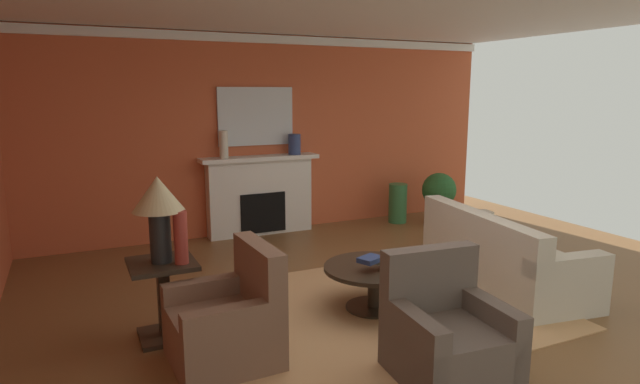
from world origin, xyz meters
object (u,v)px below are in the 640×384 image
at_px(vase_on_side_table, 181,237).
at_px(potted_plant, 439,193).
at_px(vase_mantel_left, 224,145).
at_px(armchair_facing_fireplace, 447,339).
at_px(coffee_table, 374,277).
at_px(side_table, 164,294).
at_px(mantel_mirror, 256,116).
at_px(fireplace, 260,197).
at_px(vase_mantel_right, 294,144).
at_px(sofa, 501,259).
at_px(vase_tall_corner, 398,203).
at_px(armchair_near_window, 228,325).
at_px(table_lamp, 158,202).

height_order(vase_on_side_table, potted_plant, vase_on_side_table).
bearing_deg(vase_mantel_left, potted_plant, -9.15).
relative_size(armchair_facing_fireplace, coffee_table, 0.95).
height_order(armchair_facing_fireplace, coffee_table, armchair_facing_fireplace).
distance_m(armchair_facing_fireplace, side_table, 2.43).
height_order(mantel_mirror, armchair_facing_fireplace, mantel_mirror).
distance_m(fireplace, vase_mantel_left, 1.00).
bearing_deg(armchair_facing_fireplace, vase_mantel_right, 81.86).
bearing_deg(vase_on_side_table, sofa, -2.66).
distance_m(vase_on_side_table, potted_plant, 5.30).
xyz_separation_m(side_table, vase_tall_corner, (4.21, 2.66, -0.08)).
bearing_deg(side_table, vase_tall_corner, 32.29).
bearing_deg(fireplace, mantel_mirror, 90.00).
distance_m(fireplace, side_table, 3.53).
relative_size(sofa, vase_mantel_right, 7.09).
bearing_deg(armchair_facing_fireplace, mantel_mirror, 88.83).
xyz_separation_m(vase_tall_corner, vase_on_side_table, (-4.06, -2.78, 0.61)).
height_order(coffee_table, vase_on_side_table, vase_on_side_table).
relative_size(vase_mantel_left, vase_mantel_right, 1.28).
distance_m(vase_mantel_right, potted_plant, 2.56).
xyz_separation_m(sofa, vase_tall_corner, (0.58, 2.94, 0.03)).
bearing_deg(vase_mantel_right, side_table, -130.31).
relative_size(armchair_near_window, armchair_facing_fireplace, 1.00).
xyz_separation_m(armchair_facing_fireplace, vase_mantel_right, (0.65, 4.51, 1.05)).
bearing_deg(mantel_mirror, potted_plant, -14.06).
xyz_separation_m(coffee_table, vase_on_side_table, (-1.84, 0.14, 0.59)).
relative_size(mantel_mirror, vase_mantel_right, 3.74).
bearing_deg(vase_mantel_left, fireplace, 5.14).
xyz_separation_m(sofa, armchair_facing_fireplace, (-1.81, -1.32, 0.01)).
xyz_separation_m(vase_mantel_left, potted_plant, (3.44, -0.55, -0.90)).
distance_m(sofa, coffee_table, 1.64).
distance_m(vase_tall_corner, vase_mantel_left, 3.05).
distance_m(fireplace, potted_plant, 2.95).
distance_m(fireplace, armchair_near_window, 3.93).
relative_size(sofa, coffee_table, 2.20).
bearing_deg(coffee_table, vase_on_side_table, 175.70).
xyz_separation_m(coffee_table, vase_tall_corner, (2.22, 2.92, -0.01)).
bearing_deg(vase_mantel_left, coffee_table, -78.92).
bearing_deg(vase_tall_corner, side_table, -147.71).
bearing_deg(fireplace, table_lamp, -122.95).
bearing_deg(table_lamp, armchair_facing_fireplace, -41.27).
distance_m(table_lamp, potted_plant, 5.41).
distance_m(armchair_near_window, coffee_table, 1.65).
height_order(fireplace, vase_mantel_left, vase_mantel_left).
xyz_separation_m(sofa, vase_on_side_table, (-3.48, 0.16, 0.63)).
bearing_deg(vase_on_side_table, armchair_near_window, -65.40).
bearing_deg(armchair_facing_fireplace, vase_on_side_table, 138.50).
relative_size(mantel_mirror, table_lamp, 1.55).
distance_m(mantel_mirror, vase_tall_corner, 2.75).
height_order(armchair_facing_fireplace, potted_plant, armchair_facing_fireplace).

